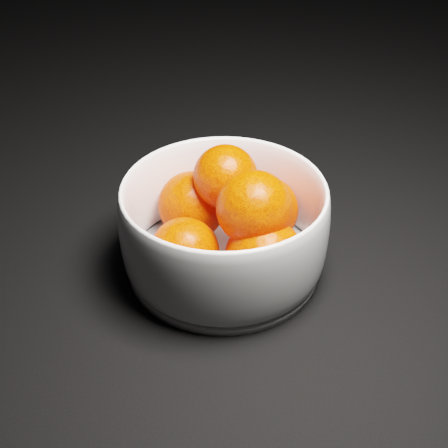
{
  "coord_description": "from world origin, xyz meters",
  "views": [
    {
      "loc": [
        -0.2,
        -0.7,
        0.39
      ],
      "look_at": [
        -0.15,
        -0.25,
        0.05
      ],
      "focal_mm": 50.0,
      "sensor_mm": 36.0,
      "label": 1
    }
  ],
  "objects": [
    {
      "name": "orange_pile",
      "position": [
        -0.14,
        -0.25,
        0.05
      ],
      "size": [
        0.14,
        0.15,
        0.11
      ],
      "color": "#EC3002",
      "rests_on": "bowl"
    },
    {
      "name": "bowl",
      "position": [
        -0.15,
        -0.25,
        0.05
      ],
      "size": [
        0.19,
        0.19,
        0.09
      ],
      "rotation": [
        0.0,
        0.0,
        0.4
      ],
      "color": "white",
      "rests_on": "ground"
    },
    {
      "name": "ground",
      "position": [
        0.0,
        0.0,
        0.0
      ],
      "size": [
        3.0,
        3.0,
        0.0
      ],
      "primitive_type": "cube",
      "color": "black",
      "rests_on": "ground"
    }
  ]
}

